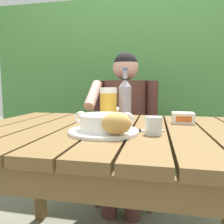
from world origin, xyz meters
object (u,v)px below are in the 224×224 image
at_px(person_eating, 124,118).
at_px(chair_near_diner, 128,143).
at_px(bread_roll, 116,123).
at_px(diner_bowl, 116,112).
at_px(beer_glass, 108,106).
at_px(butter_tub, 183,118).
at_px(table_knife, 140,131).
at_px(serving_plate, 104,131).
at_px(water_glass_small, 154,126).
at_px(beer_bottle, 125,100).
at_px(soup_bowl, 104,122).

bearing_deg(person_eating, chair_near_diner, 89.13).
height_order(bread_roll, diner_bowl, bread_roll).
bearing_deg(beer_glass, bread_roll, -72.25).
relative_size(person_eating, butter_tub, 11.64).
xyz_separation_m(table_knife, diner_bowl, (-0.17, 0.41, 0.02)).
distance_m(person_eating, table_knife, 0.77).
xyz_separation_m(serving_plate, diner_bowl, (-0.03, 0.46, 0.02)).
xyz_separation_m(person_eating, serving_plate, (0.04, -0.80, 0.06)).
xyz_separation_m(person_eating, beer_glass, (0.01, -0.61, 0.14)).
bearing_deg(diner_bowl, water_glass_small, -63.81).
xyz_separation_m(beer_glass, beer_bottle, (0.07, 0.04, 0.02)).
bearing_deg(person_eating, bread_roll, -83.62).
distance_m(chair_near_diner, bread_roll, 1.13).
relative_size(butter_tub, diner_bowl, 0.68).
xyz_separation_m(chair_near_diner, beer_bottle, (0.08, -0.76, 0.41)).
bearing_deg(butter_tub, diner_bowl, 154.55).
height_order(water_glass_small, diner_bowl, water_glass_small).
bearing_deg(water_glass_small, serving_plate, -176.26).
relative_size(chair_near_diner, beer_bottle, 3.40).
bearing_deg(person_eating, water_glass_small, -74.20).
distance_m(chair_near_diner, butter_tub, 0.86).
distance_m(bread_roll, diner_bowl, 0.54).
relative_size(water_glass_small, butter_tub, 0.65).
height_order(butter_tub, diner_bowl, butter_tub).
bearing_deg(serving_plate, person_eating, 92.57).
height_order(serving_plate, beer_bottle, beer_bottle).
height_order(bread_roll, butter_tub, bread_roll).
xyz_separation_m(beer_bottle, water_glass_small, (0.14, -0.23, -0.08)).
distance_m(beer_bottle, diner_bowl, 0.25).
bearing_deg(serving_plate, chair_near_diner, 91.89).
bearing_deg(beer_bottle, beer_glass, -149.30).
relative_size(bread_roll, diner_bowl, 0.77).
bearing_deg(soup_bowl, person_eating, 92.57).
bearing_deg(bread_roll, butter_tub, 54.18).
xyz_separation_m(chair_near_diner, butter_tub, (0.36, -0.71, 0.32)).
bearing_deg(water_glass_small, chair_near_diner, 102.57).
distance_m(beer_glass, diner_bowl, 0.27).
bearing_deg(diner_bowl, person_eating, 90.51).
relative_size(chair_near_diner, butter_tub, 8.87).
xyz_separation_m(person_eating, soup_bowl, (0.04, -0.80, 0.10)).
height_order(person_eating, butter_tub, person_eating).
relative_size(serving_plate, water_glass_small, 4.05).
height_order(serving_plate, beer_glass, beer_glass).
xyz_separation_m(serving_plate, soup_bowl, (-0.00, 0.00, 0.04)).
height_order(soup_bowl, butter_tub, soup_bowl).
bearing_deg(water_glass_small, beer_bottle, 121.57).
height_order(serving_plate, diner_bowl, diner_bowl).
bearing_deg(chair_near_diner, table_knife, -79.98).
xyz_separation_m(water_glass_small, table_knife, (-0.05, 0.04, -0.03)).
bearing_deg(butter_tub, beer_bottle, -169.15).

